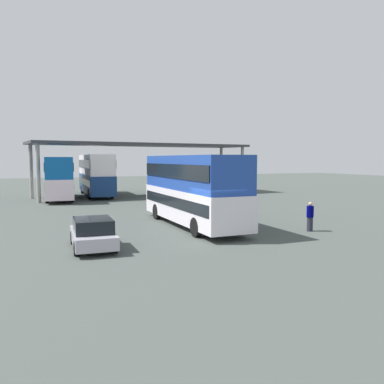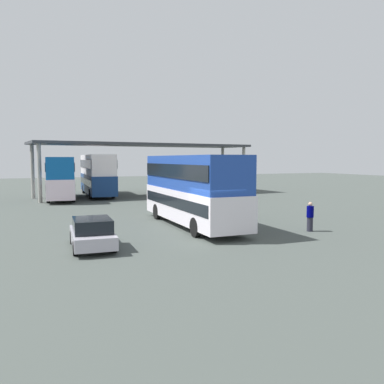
# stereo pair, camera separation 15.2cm
# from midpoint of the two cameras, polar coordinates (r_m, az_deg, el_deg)

# --- Properties ---
(ground_plane) EXTENTS (140.00, 140.00, 0.00)m
(ground_plane) POSITION_cam_midpoint_polar(r_m,az_deg,el_deg) (19.72, 2.63, -6.75)
(ground_plane) COLOR #424945
(double_decker_main) EXTENTS (2.79, 10.50, 4.14)m
(double_decker_main) POSITION_cam_midpoint_polar(r_m,az_deg,el_deg) (23.21, -0.20, 0.67)
(double_decker_main) COLOR silver
(double_decker_main) RESTS_ON ground_plane
(parked_hatchback) EXTENTS (2.01, 4.00, 1.35)m
(parked_hatchback) POSITION_cam_midpoint_polar(r_m,az_deg,el_deg) (18.04, -14.34, -5.80)
(parked_hatchback) COLOR #B2AEBB
(parked_hatchback) RESTS_ON ground_plane
(double_decker_near_canopy) EXTENTS (3.44, 10.26, 4.10)m
(double_decker_near_canopy) POSITION_cam_midpoint_polar(r_m,az_deg,el_deg) (40.49, -18.68, 2.16)
(double_decker_near_canopy) COLOR silver
(double_decker_near_canopy) RESTS_ON ground_plane
(double_decker_mid_row) EXTENTS (3.05, 11.20, 4.36)m
(double_decker_mid_row) POSITION_cam_midpoint_polar(r_m,az_deg,el_deg) (43.41, -13.81, 2.61)
(double_decker_mid_row) COLOR navy
(double_decker_mid_row) RESTS_ON ground_plane
(depot_canopy) EXTENTS (24.25, 7.87, 5.58)m
(depot_canopy) POSITION_cam_midpoint_polar(r_m,az_deg,el_deg) (43.09, -6.83, 6.50)
(depot_canopy) COLOR #33353A
(depot_canopy) RESTS_ON ground_plane
(pedestrian_waiting) EXTENTS (0.38, 0.38, 1.60)m
(pedestrian_waiting) POSITION_cam_midpoint_polar(r_m,az_deg,el_deg) (22.50, 16.48, -3.44)
(pedestrian_waiting) COLOR #262633
(pedestrian_waiting) RESTS_ON ground_plane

